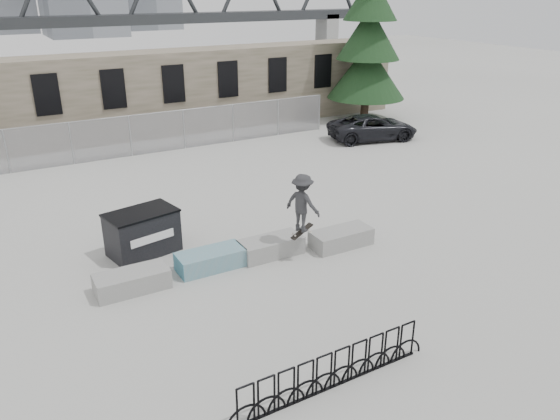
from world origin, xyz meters
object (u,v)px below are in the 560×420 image
object	(u,v)px
planter_center_left	(211,259)
dumpster	(143,232)
planter_offset	(341,237)
skateboarder	(302,203)
planter_center_right	(271,246)
planter_far_left	(132,280)
bike_rack	(333,370)
suv	(373,127)
spruce_tree	(369,40)

from	to	relation	value
planter_center_left	dumpster	size ratio (longest dim) A/B	0.86
planter_offset	skateboarder	bearing A→B (deg)	-174.93
planter_center_left	dumpster	xyz separation A→B (m)	(-1.44, 1.98, 0.40)
planter_offset	dumpster	size ratio (longest dim) A/B	0.86
planter_center_right	planter_offset	world-z (taller)	same
planter_far_left	planter_center_left	xyz separation A→B (m)	(2.38, 0.12, 0.00)
planter_center_right	bike_rack	bearing A→B (deg)	-106.50
planter_far_left	planter_center_right	size ratio (longest dim) A/B	1.00
dumpster	planter_center_left	bearing A→B (deg)	-65.73
dumpster	skateboarder	xyz separation A→B (m)	(4.11, -2.78, 1.14)
planter_offset	dumpster	world-z (taller)	dumpster
planter_offset	skateboarder	distance (m)	2.21
planter_far_left	suv	distance (m)	18.35
dumpster	suv	size ratio (longest dim) A/B	0.48
planter_offset	planter_far_left	bearing A→B (deg)	175.33
planter_center_right	dumpster	world-z (taller)	dumpster
planter_offset	suv	world-z (taller)	suv
planter_center_left	bike_rack	world-z (taller)	bike_rack
planter_center_right	planter_offset	bearing A→B (deg)	-13.36
planter_center_left	planter_offset	world-z (taller)	same
suv	bike_rack	bearing A→B (deg)	152.82
bike_rack	skateboarder	distance (m)	6.02
suv	skateboarder	size ratio (longest dim) A/B	2.44
planter_far_left	spruce_tree	world-z (taller)	spruce_tree
dumpster	planter_center_right	bearing A→B (deg)	-43.33
dumpster	spruce_tree	size ratio (longest dim) A/B	0.20
planter_center_left	dumpster	world-z (taller)	dumpster
planter_offset	spruce_tree	xyz separation A→B (m)	(11.57, 13.92, 4.52)
planter_far_left	bike_rack	world-z (taller)	bike_rack
bike_rack	spruce_tree	bearing A→B (deg)	51.07
planter_offset	planter_center_left	bearing A→B (deg)	171.20
dumpster	bike_rack	world-z (taller)	dumpster
planter_center_left	planter_center_right	distance (m)	1.97
bike_rack	suv	bearing A→B (deg)	49.48
planter_center_right	bike_rack	xyz separation A→B (m)	(-1.77, -5.99, 0.14)
planter_center_right	spruce_tree	size ratio (longest dim) A/B	0.17
planter_center_left	dumpster	bearing A→B (deg)	126.03
dumpster	spruce_tree	world-z (taller)	spruce_tree
dumpster	bike_rack	xyz separation A→B (m)	(1.63, -8.08, -0.26)
planter_far_left	bike_rack	xyz separation A→B (m)	(2.57, -5.99, 0.14)
planter_center_left	planter_center_right	xyz separation A→B (m)	(1.97, -0.12, 0.00)
planter_center_right	spruce_tree	world-z (taller)	spruce_tree
planter_offset	suv	bearing A→B (deg)	47.57
planter_center_left	spruce_tree	xyz separation A→B (m)	(15.83, 13.26, 4.52)
suv	planter_center_left	bearing A→B (deg)	138.19
spruce_tree	skateboarder	xyz separation A→B (m)	(-13.16, -14.06, -2.98)
planter_far_left	planter_center_left	world-z (taller)	same
dumpster	skateboarder	distance (m)	5.09
planter_offset	dumpster	distance (m)	6.29
planter_far_left	skateboarder	bearing A→B (deg)	-7.68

